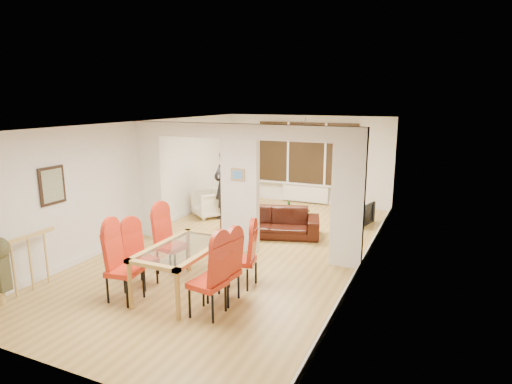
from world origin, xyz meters
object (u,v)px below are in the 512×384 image
Objects in this scene: sofa at (271,222)px; dining_chair_ra at (207,278)px; coffee_table at (288,214)px; dining_chair_lc at (172,242)px; dining_chair_rc at (242,256)px; bottle at (289,206)px; bowl at (290,208)px; dining_table at (184,270)px; television at (363,214)px; person at (224,184)px; dining_chair_la at (124,265)px; dining_chair_rb at (223,268)px; dining_chair_lb at (142,257)px; armchair at (209,204)px.

dining_chair_ra is at bearing -98.24° from sofa.
dining_chair_ra is at bearing -82.72° from coffee_table.
dining_chair_rc is (1.40, 0.02, -0.05)m from dining_chair_lc.
bottle is 0.22m from bowl.
dining_chair_rc reaches higher than sofa.
television is at bearing 68.98° from dining_table.
person is 6.67× the size of bottle.
dining_chair_la is 1.22m from dining_chair_lc.
dining_chair_lc is at bearing 136.82° from dining_table.
dining_chair_ra is at bearing -104.32° from dining_chair_rc.
dining_chair_rc is at bearing 94.15° from dining_chair_rb.
dining_chair_lb reaches higher than television.
armchair reaches higher than bowl.
coffee_table is (0.05, 4.80, -0.28)m from dining_table.
dining_chair_rb is at bearing -82.34° from bottle.
sofa is 2.81× the size of armchair.
bowl is at bearing 105.03° from dining_chair_ra.
bottle is at bearing 123.11° from person.
coffee_table is at bearing 77.70° from sofa.
dining_chair_lc is 0.99× the size of dining_chair_ra.
dining_chair_rb reaches higher than bottle.
dining_chair_lc is 1.23× the size of television.
dining_chair_lb reaches higher than bottle.
dining_table reaches higher than coffee_table.
sofa is at bearing 80.43° from dining_chair_lc.
television is (1.21, 5.51, -0.31)m from dining_chair_ra.
dining_chair_ra is 1.15× the size of coffee_table.
dining_chair_lb is at bearing -174.66° from dining_table.
bowl is at bearing 104.11° from dining_chair_rb.
dining_chair_rc is 4.21m from person.
television is (2.58, 4.42, -0.30)m from dining_chair_lc.
dining_chair_lc is 5.82× the size of bowl.
dining_chair_lc is (0.12, 0.68, 0.05)m from dining_chair_lb.
dining_chair_lc is 3.66m from person.
coffee_table is at bearing 87.69° from dining_chair_lc.
bottle is (0.09, 4.72, -0.03)m from dining_table.
armchair is 2.14m from bowl.
armchair is at bearing 117.68° from television.
dining_chair_rc is (0.75, 0.63, 0.13)m from dining_table.
bowl is at bearing 73.10° from dining_chair_la.
person is at bearing -160.53° from bottle.
dining_chair_ra reaches higher than dining_chair_rb.
armchair is (-2.68, 3.49, -0.17)m from dining_chair_rc.
dining_table is at bearing -35.99° from dining_chair_lc.
dining_chair_rc is at bearing 39.84° from dining_table.
television is (1.18, 4.41, -0.26)m from dining_chair_rc.
television is 1.90m from coffee_table.
bottle is at bearing 86.19° from dining_chair_rc.
armchair is (-1.16, 4.19, -0.16)m from dining_chair_lb.
dining_chair_la reaches higher than dining_chair_rc.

